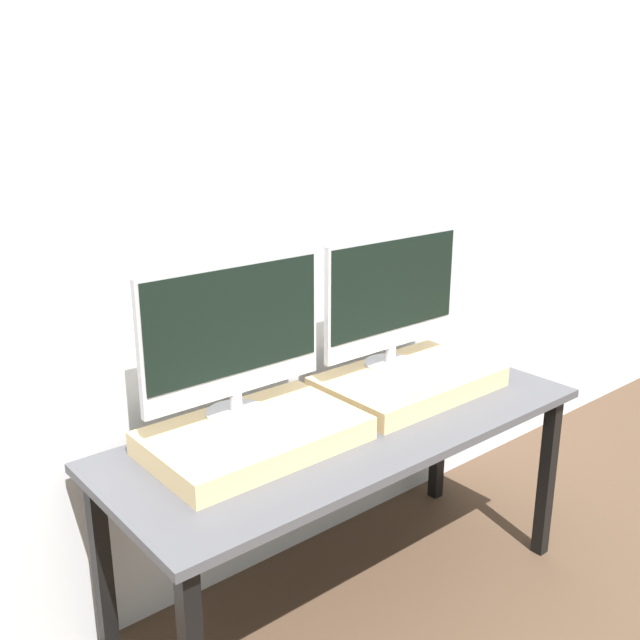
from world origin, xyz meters
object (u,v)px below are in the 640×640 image
Objects in this scene: monitor_left at (234,336)px; monitor_right at (393,298)px; keyboard_right at (437,381)px; keyboard_left at (280,438)px.

monitor_right is (0.71, 0.00, 0.00)m from monitor_left.
keyboard_right is (0.71, -0.23, -0.26)m from monitor_left.
monitor_left reaches higher than keyboard_right.
keyboard_left is 0.79m from monitor_right.
keyboard_left and keyboard_right have the same top height.
monitor_left is 0.79m from keyboard_right.
monitor_left is at bearing 161.67° from keyboard_right.
monitor_right is 2.02× the size of keyboard_right.
keyboard_left is at bearing -161.67° from monitor_right.
monitor_left is 2.02× the size of keyboard_left.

